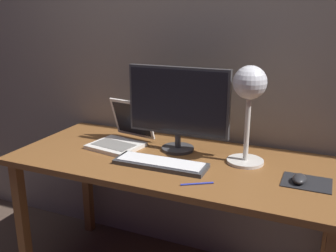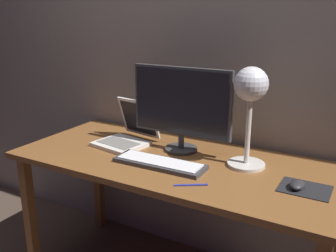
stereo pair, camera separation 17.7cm
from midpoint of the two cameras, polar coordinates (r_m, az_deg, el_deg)
The scene contains 9 objects.
back_wall at distance 2.10m, azimuth 8.90°, elevation 13.01°, with size 4.80×0.06×2.60m, color gray.
desk at distance 1.89m, azimuth 3.67°, elevation -7.24°, with size 1.60×0.70×0.74m.
monitor at distance 1.91m, azimuth 4.68°, elevation 3.13°, with size 0.53×0.17×0.43m.
keyboard_main at distance 1.78m, azimuth 1.58°, elevation -5.63°, with size 0.44×0.15×0.03m.
laptop at distance 2.07m, azimuth -3.41°, elevation -0.84°, with size 0.30×0.33×0.23m.
desk_lamp at distance 1.74m, azimuth 15.14°, elevation 4.47°, with size 0.17×0.17×0.46m.
mousepad at distance 1.68m, azimuth 22.77°, elevation -8.74°, with size 0.20×0.16×0.00m, color black.
mouse at distance 1.67m, azimuth 21.77°, elevation -8.22°, with size 0.06×0.10×0.03m, color #28282B.
pen at distance 1.59m, azimuth 6.66°, elevation -8.84°, with size 0.01×0.01×0.14m, color #2633A5.
Camera 2 is at (0.83, -1.52, 1.43)m, focal length 40.63 mm.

